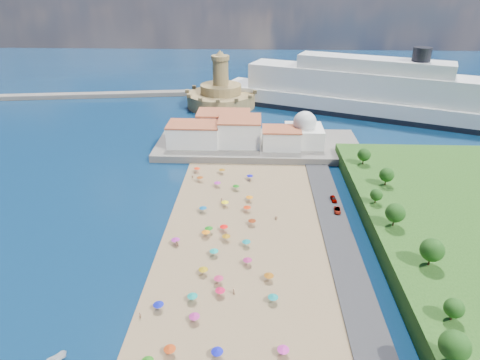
{
  "coord_description": "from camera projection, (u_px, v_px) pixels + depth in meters",
  "views": [
    {
      "loc": [
        9.07,
        -95.03,
        68.85
      ],
      "look_at": [
        4.0,
        25.0,
        8.0
      ],
      "focal_mm": 30.0,
      "sensor_mm": 36.0,
      "label": 1
    }
  ],
  "objects": [
    {
      "name": "ground",
      "position": [
        223.0,
        243.0,
        116.15
      ],
      "size": [
        700.0,
        700.0,
        0.0
      ],
      "primitive_type": "plane",
      "color": "#071938",
      "rests_on": "ground"
    },
    {
      "name": "terrace",
      "position": [
        258.0,
        145.0,
        180.17
      ],
      "size": [
        90.0,
        36.0,
        3.0
      ],
      "primitive_type": "cube",
      "color": "#59544C",
      "rests_on": "ground"
    },
    {
      "name": "jetty",
      "position": [
        216.0,
        120.0,
        212.32
      ],
      "size": [
        18.0,
        70.0,
        2.4
      ],
      "primitive_type": "cube",
      "color": "#59544C",
      "rests_on": "ground"
    },
    {
      "name": "breakwater",
      "position": [
        71.0,
        96.0,
        256.07
      ],
      "size": [
        199.03,
        34.77,
        2.6
      ],
      "primitive_type": "cube",
      "rotation": [
        0.0,
        0.0,
        0.14
      ],
      "color": "#59544C",
      "rests_on": "ground"
    },
    {
      "name": "waterfront_buildings",
      "position": [
        229.0,
        131.0,
        178.35
      ],
      "size": [
        57.0,
        29.0,
        11.0
      ],
      "color": "silver",
      "rests_on": "terrace"
    },
    {
      "name": "domed_building",
      "position": [
        304.0,
        131.0,
        174.25
      ],
      "size": [
        16.0,
        16.0,
        15.0
      ],
      "color": "silver",
      "rests_on": "terrace"
    },
    {
      "name": "fortress",
      "position": [
        221.0,
        95.0,
        236.59
      ],
      "size": [
        40.0,
        40.0,
        32.4
      ],
      "color": "#9B814D",
      "rests_on": "ground"
    },
    {
      "name": "cruise_ship",
      "position": [
        369.0,
        95.0,
        220.91
      ],
      "size": [
        168.81,
        88.92,
        37.63
      ],
      "color": "black",
      "rests_on": "ground"
    },
    {
      "name": "beach_parasols",
      "position": [
        218.0,
        262.0,
        105.05
      ],
      "size": [
        31.74,
        114.73,
        2.2
      ],
      "color": "gray",
      "rests_on": "beach"
    },
    {
      "name": "beachgoers",
      "position": [
        218.0,
        249.0,
        111.97
      ],
      "size": [
        33.26,
        98.05,
        1.89
      ],
      "color": "tan",
      "rests_on": "beach"
    },
    {
      "name": "parked_cars",
      "position": [
        346.0,
        235.0,
        117.55
      ],
      "size": [
        2.54,
        71.02,
        1.42
      ],
      "color": "gray",
      "rests_on": "promenade"
    },
    {
      "name": "hillside_trees",
      "position": [
        410.0,
        236.0,
        102.26
      ],
      "size": [
        13.19,
        111.21,
        7.31
      ],
      "color": "#382314",
      "rests_on": "hillside"
    }
  ]
}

